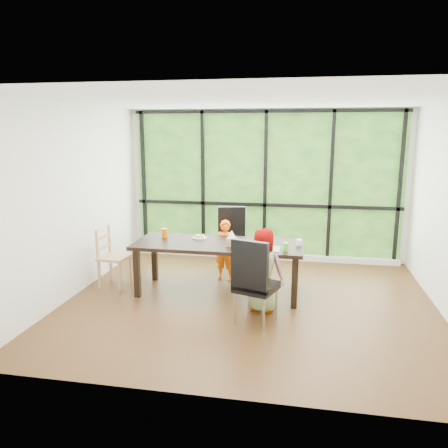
{
  "coord_description": "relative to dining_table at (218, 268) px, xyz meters",
  "views": [
    {
      "loc": [
        0.69,
        -5.65,
        2.32
      ],
      "look_at": [
        -0.38,
        0.18,
        1.05
      ],
      "focal_mm": 35.05,
      "sensor_mm": 36.0,
      "label": 1
    }
  ],
  "objects": [
    {
      "name": "chair_end_beech",
      "position": [
        -1.6,
        -0.0,
        0.08
      ],
      "size": [
        0.43,
        0.45,
        0.9
      ],
      "primitive_type": "cube",
      "rotation": [
        0.0,
        0.0,
        1.5
      ],
      "color": "#A37856",
      "rests_on": "ground"
    },
    {
      "name": "tissue_box",
      "position": [
        0.21,
        -0.14,
        0.43
      ],
      "size": [
        0.13,
        0.13,
        0.11
      ],
      "primitive_type": "cube",
      "color": "tan",
      "rests_on": "dining_table"
    },
    {
      "name": "straw_white",
      "position": [
        -0.85,
        0.16,
        0.55
      ],
      "size": [
        0.01,
        0.04,
        0.2
      ],
      "primitive_type": "cylinder",
      "rotation": [
        0.14,
        0.0,
        0.0
      ],
      "color": "white",
      "rests_on": "orange_cup"
    },
    {
      "name": "plate_near",
      "position": [
        0.63,
        -0.2,
        0.38
      ],
      "size": [
        0.26,
        0.26,
        0.02
      ],
      "primitive_type": "cylinder",
      "color": "white",
      "rests_on": "dining_table"
    },
    {
      "name": "crepe_rolls_far",
      "position": [
        -0.33,
        0.23,
        0.41
      ],
      "size": [
        0.15,
        0.12,
        0.04
      ],
      "primitive_type": null,
      "color": "tan",
      "rests_on": "plate_far"
    },
    {
      "name": "placemat",
      "position": [
        0.68,
        -0.2,
        0.38
      ],
      "size": [
        0.42,
        0.31,
        0.01
      ],
      "primitive_type": "cube",
      "color": "tan",
      "rests_on": "dining_table"
    },
    {
      "name": "chair_window_leather",
      "position": [
        0.04,
        0.95,
        0.17
      ],
      "size": [
        0.55,
        0.55,
        1.08
      ],
      "primitive_type": "cube",
      "rotation": [
        0.0,
        0.0,
        0.22
      ],
      "color": "black",
      "rests_on": "ground"
    },
    {
      "name": "child_older",
      "position": [
        0.71,
        -0.53,
        0.18
      ],
      "size": [
        0.59,
        0.44,
        1.1
      ],
      "primitive_type": "imported",
      "rotation": [
        0.0,
        0.0,
        2.96
      ],
      "color": "slate",
      "rests_on": "ground"
    },
    {
      "name": "child_toddler",
      "position": [
        0.0,
        0.57,
        0.11
      ],
      "size": [
        0.37,
        0.26,
        0.96
      ],
      "primitive_type": "imported",
      "rotation": [
        0.0,
        0.0,
        -0.1
      ],
      "color": "#FF6B06",
      "rests_on": "ground"
    },
    {
      "name": "green_cup",
      "position": [
        0.96,
        -0.26,
        0.43
      ],
      "size": [
        0.07,
        0.07,
        0.11
      ],
      "primitive_type": "cylinder",
      "color": "#5CD539",
      "rests_on": "dining_table"
    },
    {
      "name": "back_wall",
      "position": [
        0.48,
        1.97,
        0.98
      ],
      "size": [
        5.0,
        0.0,
        5.0
      ],
      "primitive_type": "plane",
      "rotation": [
        1.57,
        0.0,
        0.0
      ],
      "color": "silver",
      "rests_on": "ground"
    },
    {
      "name": "straw_pink",
      "position": [
        0.96,
        -0.26,
        0.53
      ],
      "size": [
        0.01,
        0.04,
        0.2
      ],
      "primitive_type": "cylinder",
      "rotation": [
        0.14,
        0.0,
        0.0
      ],
      "color": "pink",
      "rests_on": "green_cup"
    },
    {
      "name": "orange_cup",
      "position": [
        -0.85,
        0.16,
        0.44
      ],
      "size": [
        0.09,
        0.09,
        0.14
      ],
      "primitive_type": "cylinder",
      "color": "#F16300",
      "rests_on": "dining_table"
    },
    {
      "name": "chair_interior_leather",
      "position": [
        0.65,
        -0.91,
        0.17
      ],
      "size": [
        0.58,
        0.58,
        1.08
      ],
      "primitive_type": "cube",
      "rotation": [
        0.0,
        0.0,
        2.81
      ],
      "color": "black",
      "rests_on": "ground"
    },
    {
      "name": "window_mullions",
      "position": [
        0.48,
        1.91,
        0.98
      ],
      "size": [
        4.8,
        0.06,
        2.65
      ],
      "primitive_type": null,
      "color": "black",
      "rests_on": "back_wall"
    },
    {
      "name": "dining_table",
      "position": [
        0.0,
        0.0,
        0.0
      ],
      "size": [
        2.41,
        0.98,
        0.75
      ],
      "primitive_type": "cube",
      "rotation": [
        0.0,
        0.0,
        -0.01
      ],
      "color": "black",
      "rests_on": "ground"
    },
    {
      "name": "foliage_backdrop",
      "position": [
        0.48,
        1.95,
        0.98
      ],
      "size": [
        4.8,
        0.02,
        2.65
      ],
      "primitive_type": "cube",
      "color": "#1E4E1A",
      "rests_on": "back_wall"
    },
    {
      "name": "window_sill",
      "position": [
        0.48,
        1.87,
        -0.33
      ],
      "size": [
        4.8,
        0.12,
        0.1
      ],
      "primitive_type": "cube",
      "color": "silver",
      "rests_on": "ground"
    },
    {
      "name": "white_mug",
      "position": [
        1.14,
        0.07,
        0.41
      ],
      "size": [
        0.08,
        0.08,
        0.08
      ],
      "primitive_type": "cylinder",
      "color": "white",
      "rests_on": "dining_table"
    },
    {
      "name": "tissue",
      "position": [
        0.21,
        -0.14,
        0.54
      ],
      "size": [
        0.12,
        0.12,
        0.11
      ],
      "primitive_type": "cone",
      "color": "white",
      "rests_on": "tissue_box"
    },
    {
      "name": "ground",
      "position": [
        0.48,
        -0.28,
        -0.38
      ],
      "size": [
        5.0,
        5.0,
        0.0
      ],
      "primitive_type": "plane",
      "color": "black",
      "rests_on": "ground"
    },
    {
      "name": "crepe_rolls_near",
      "position": [
        0.63,
        -0.2,
        0.41
      ],
      "size": [
        0.15,
        0.12,
        0.04
      ],
      "primitive_type": null,
      "color": "tan",
      "rests_on": "plate_near"
    },
    {
      "name": "plate_far",
      "position": [
        -0.33,
        0.23,
        0.38
      ],
      "size": [
        0.21,
        0.21,
        0.01
      ],
      "primitive_type": "cylinder",
      "color": "white",
      "rests_on": "dining_table"
    }
  ]
}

